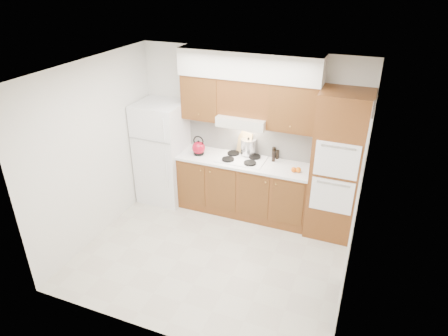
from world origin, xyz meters
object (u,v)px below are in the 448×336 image
object	(u,v)px
kettle	(199,148)
stock_pot	(248,147)
fridge	(163,152)
oven_cabinet	(338,167)

from	to	relation	value
kettle	stock_pot	distance (m)	0.80
fridge	kettle	bearing A→B (deg)	-0.42
oven_cabinet	kettle	bearing A→B (deg)	-178.95
kettle	stock_pot	world-z (taller)	stock_pot
fridge	stock_pot	distance (m)	1.47
fridge	oven_cabinet	size ratio (longest dim) A/B	0.78
fridge	kettle	world-z (taller)	fridge
fridge	oven_cabinet	xyz separation A→B (m)	(2.85, 0.03, 0.24)
oven_cabinet	fridge	bearing A→B (deg)	-179.30
oven_cabinet	kettle	distance (m)	2.17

